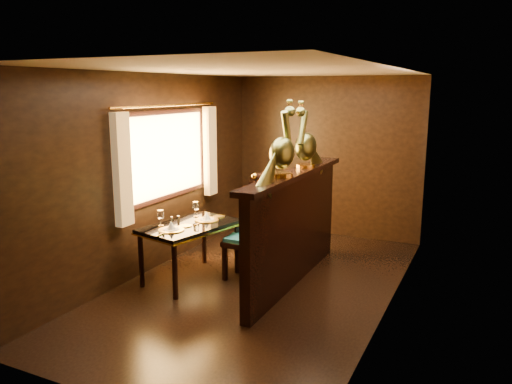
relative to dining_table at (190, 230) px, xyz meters
The scene contains 8 objects.
ground 1.07m from the dining_table, 10.60° to the left, with size 5.00×5.00×0.00m, color black.
room_shell 1.23m from the dining_table, 13.02° to the left, with size 3.04×5.04×2.52m.
partition 1.26m from the dining_table, 21.42° to the left, with size 0.26×2.70×1.36m.
dining_table is the anchor object (origin of this frame).
chair_left 0.78m from the dining_table, 34.03° to the left, with size 0.49×0.51×1.28m.
chair_right 0.81m from the dining_table, 24.96° to the left, with size 0.50×0.54×1.36m.
peacock_left 1.64m from the dining_table, ahead, with size 0.26×0.70×0.83m, color #194C2B, non-canonical shape.
peacock_right 1.82m from the dining_table, 34.45° to the left, with size 0.25×0.68×0.81m, color #194C2B, non-canonical shape.
Camera 1 is at (2.39, -5.05, 2.30)m, focal length 35.00 mm.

